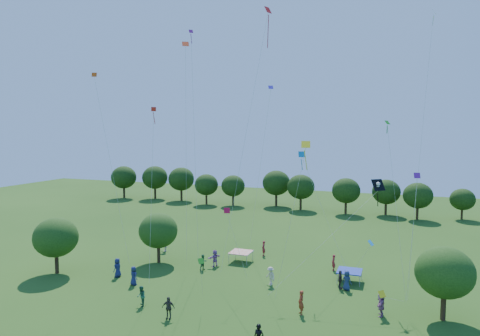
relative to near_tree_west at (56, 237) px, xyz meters
name	(u,v)px	position (x,y,z in m)	size (l,w,h in m)	color
near_tree_west	(56,237)	(0.00, 0.00, 0.00)	(4.30, 4.30, 5.55)	#422B19
near_tree_north	(158,231)	(7.61, 6.57, -0.16)	(4.13, 4.13, 5.32)	#422B19
near_tree_east	(445,273)	(34.86, 1.77, 0.03)	(4.23, 4.23, 5.55)	#422B19
treeline	(312,187)	(17.34, 42.18, 0.48)	(88.01, 8.77, 6.77)	#422B19
tent_red_stripe	(241,252)	(15.82, 9.84, -2.57)	(2.20, 2.20, 1.10)	red
tent_blue	(350,271)	(27.45, 7.55, -2.57)	(2.20, 2.20, 1.10)	#172D97
crowd_person_0	(347,281)	(27.44, 5.37, -2.73)	(0.86, 0.47, 1.75)	navy
crowd_person_1	(264,248)	(17.44, 12.78, -2.77)	(0.63, 0.40, 1.68)	maroon
crowd_person_2	(203,262)	(13.17, 5.96, -2.81)	(0.78, 0.42, 1.59)	#2B6438
crowd_person_3	(270,276)	(20.76, 4.23, -2.76)	(1.11, 0.50, 1.70)	beige
crowd_person_4	(168,308)	(15.53, -5.17, -2.76)	(0.99, 0.45, 1.69)	#403B33
crowd_person_5	(215,258)	(13.81, 7.41, -2.73)	(1.63, 0.58, 1.75)	#AA64AC
crowd_person_6	(134,276)	(9.01, -0.13, -2.74)	(0.86, 0.46, 1.74)	navy
crowd_person_7	(333,263)	(25.58, 10.35, -2.80)	(0.60, 0.39, 1.61)	maroon
crowd_person_8	(141,296)	(12.32, -3.92, -2.78)	(0.81, 0.44, 1.64)	#2A6243
crowd_person_9	(165,244)	(6.13, 10.35, -2.73)	(1.15, 0.52, 1.76)	#B39D8F
crowd_person_10	(340,280)	(26.84, 5.52, -2.77)	(0.98, 0.44, 1.66)	#3E3432
crowd_person_11	(381,304)	(30.50, 0.90, -2.66)	(1.77, 0.63, 1.89)	#995985
crowd_person_12	(118,268)	(6.31, 1.17, -2.69)	(0.90, 0.49, 1.83)	#1B204F
crowd_person_13	(301,302)	(24.70, -0.94, -2.68)	(0.69, 0.45, 1.86)	maroon
pirate_kite	(376,187)	(29.66, 5.31, 5.69)	(8.29, 7.50, 8.66)	black
red_high_kite	(260,59)	(19.02, 6.21, 17.10)	(3.19, 5.28, 24.36)	red
small_kite_0	(230,220)	(18.10, 0.85, 2.89)	(1.80, 1.24, 6.27)	red
small_kite_1	(186,93)	(11.81, 5.16, 14.10)	(0.78, 1.36, 21.41)	red
small_kite_2	(387,296)	(30.94, -4.07, -0.13)	(1.69, 6.57, 2.89)	yellow
small_kite_3	(201,265)	(17.84, -4.26, 0.49)	(0.89, 1.81, 3.36)	#278E19
small_kite_4	(370,245)	(29.21, 7.18, 0.21)	(1.60, 1.23, 2.92)	#167FDF
small_kite_5	(415,207)	(32.57, -0.09, 5.08)	(0.50, 2.12, 9.90)	#731894
small_kite_6	(428,75)	(33.35, 5.01, 14.92)	(1.70, 5.66, 22.70)	white
small_kite_7	(308,172)	(23.57, 6.88, 6.62)	(4.40, 1.51, 10.87)	#0B77B2
small_kite_8	(105,131)	(5.19, 1.26, 10.45)	(3.21, 0.91, 18.23)	#E84C0D
small_kite_9	(153,152)	(11.31, -0.21, 8.62)	(1.27, 3.07, 14.87)	red
small_kite_10	(300,175)	(25.20, -4.06, 7.54)	(3.13, 3.08, 12.13)	yellow
small_kite_11	(392,170)	(30.96, 2.92, 7.44)	(2.00, 2.27, 13.59)	#1E8C19
small_kite_12	(265,132)	(17.97, 11.35, 10.32)	(3.26, 2.36, 17.46)	#1611AD
small_kite_13	(193,105)	(12.54, 5.32, 12.92)	(1.26, 1.16, 22.52)	#9F1A7D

